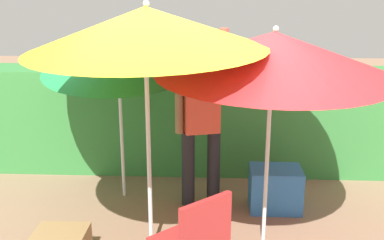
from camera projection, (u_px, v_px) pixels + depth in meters
hedge_row at (198, 119)px, 5.70m from camera, size 8.00×0.70×1.31m
umbrella_rainbow at (146, 29)px, 3.41m from camera, size 1.90×1.91×2.18m
umbrella_orange at (274, 53)px, 3.68m from camera, size 2.02×2.03×1.98m
umbrella_yellow at (120, 55)px, 4.62m from camera, size 1.65×1.67×1.88m
person_vendor at (201, 121)px, 4.62m from camera, size 0.55×0.30×1.88m
cooler_box at (275, 189)px, 4.69m from camera, size 0.53×0.39×0.46m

